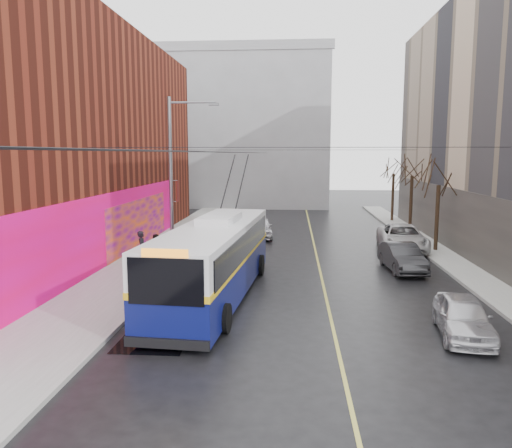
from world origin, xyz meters
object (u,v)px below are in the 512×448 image
at_px(tree_far, 394,165).
at_px(parked_car_c, 402,238).
at_px(tree_near, 439,173).
at_px(pedestrian_a, 142,249).
at_px(pedestrian_c, 174,247).
at_px(parked_car_b, 402,257).
at_px(parked_car_a, 463,317).
at_px(tree_mid, 413,165).
at_px(trolleybus, 215,259).
at_px(following_car, 259,227).
at_px(streetlight_pole, 174,179).
at_px(pedestrian_b, 157,249).

xyz_separation_m(tree_far, parked_car_c, (-2.00, -13.65, -4.32)).
height_order(tree_near, pedestrian_a, tree_near).
bearing_deg(pedestrian_c, parked_car_b, -109.05).
xyz_separation_m(parked_car_a, parked_car_b, (0.00, 9.54, 0.04)).
bearing_deg(tree_mid, trolleybus, -124.50).
height_order(tree_far, following_car, tree_far).
bearing_deg(parked_car_a, following_car, 120.08).
bearing_deg(tree_near, tree_mid, 90.00).
relative_size(parked_car_b, parked_car_c, 0.75).
xyz_separation_m(streetlight_pole, pedestrian_c, (-0.40, 1.30, -3.87)).
xyz_separation_m(streetlight_pole, following_car, (3.69, 10.59, -4.04)).
relative_size(tree_mid, pedestrian_b, 4.04).
xyz_separation_m(tree_near, trolleybus, (-12.28, -10.87, -3.28)).
distance_m(streetlight_pole, following_car, 11.92).
bearing_deg(following_car, pedestrian_c, -118.95).
distance_m(tree_far, parked_car_b, 20.08).
distance_m(streetlight_pole, parked_car_c, 15.14).
bearing_deg(parked_car_a, pedestrian_b, 151.08).
relative_size(tree_mid, pedestrian_c, 4.02).
relative_size(parked_car_c, following_car, 1.26).
bearing_deg(parked_car_b, pedestrian_c, 172.36).
bearing_deg(tree_far, streetlight_pole, -127.12).
bearing_deg(parked_car_b, pedestrian_b, 175.13).
distance_m(tree_mid, pedestrian_a, 21.73).
xyz_separation_m(streetlight_pole, parked_car_c, (13.14, 6.35, -4.02)).
height_order(trolleybus, following_car, trolleybus).
distance_m(tree_mid, parked_car_b, 13.51).
xyz_separation_m(parked_car_b, pedestrian_c, (-12.34, 0.63, 0.25)).
height_order(following_car, pedestrian_a, pedestrian_a).
distance_m(tree_mid, parked_car_a, 22.56).
bearing_deg(pedestrian_b, pedestrian_c, -45.10).
bearing_deg(pedestrian_b, tree_far, -31.59).
xyz_separation_m(tree_near, pedestrian_c, (-15.54, -4.70, -3.99)).
relative_size(tree_mid, tree_far, 1.02).
relative_size(parked_car_a, parked_car_c, 0.68).
relative_size(parked_car_a, pedestrian_c, 2.43).
relative_size(trolleybus, parked_car_c, 2.19).
xyz_separation_m(pedestrian_a, pedestrian_b, (0.62, 0.62, -0.13)).
bearing_deg(tree_mid, tree_near, -90.00).
bearing_deg(pedestrian_c, pedestrian_a, 114.09).
relative_size(streetlight_pole, tree_mid, 1.35).
relative_size(streetlight_pole, trolleybus, 0.69).
bearing_deg(parked_car_c, trolleybus, -128.80).
distance_m(parked_car_c, pedestrian_c, 14.45).
relative_size(trolleybus, pedestrian_c, 7.81).
bearing_deg(tree_near, parked_car_a, -102.15).
relative_size(tree_mid, trolleybus, 0.51).
bearing_deg(parked_car_b, parked_car_c, 73.32).
height_order(parked_car_c, pedestrian_a, pedestrian_a).
relative_size(parked_car_b, pedestrian_c, 2.66).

